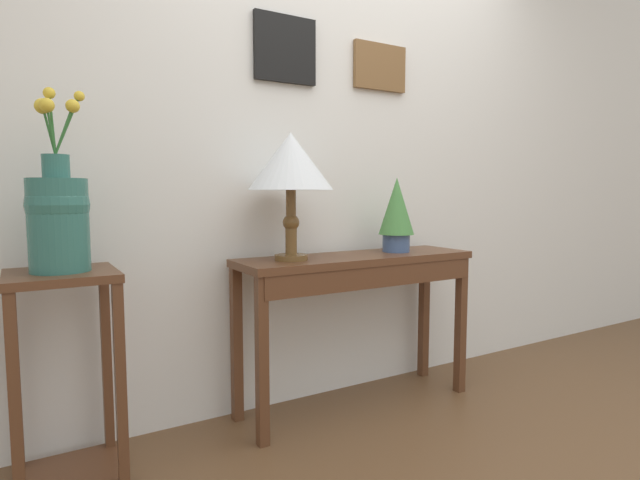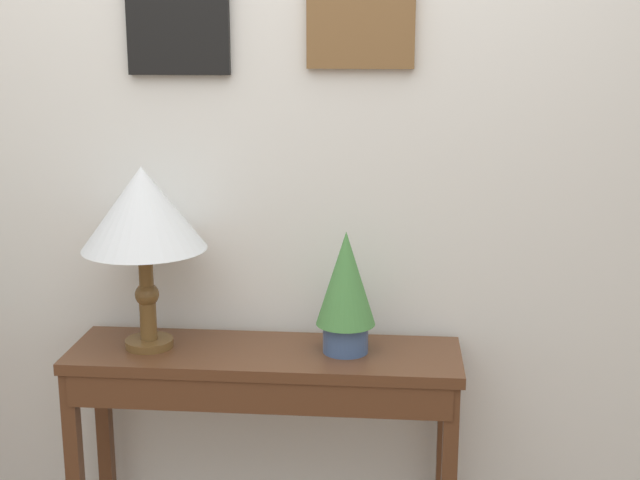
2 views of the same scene
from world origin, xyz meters
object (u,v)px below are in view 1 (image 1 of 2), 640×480
(console_table, at_px, (359,280))
(flower_vase_tall, at_px, (58,213))
(table_lamp, at_px, (291,165))
(potted_plant_on_console, at_px, (397,212))
(pedestal_stand_left, at_px, (66,379))

(console_table, bearing_deg, flower_vase_tall, -179.77)
(table_lamp, bearing_deg, potted_plant_on_console, 1.00)
(console_table, distance_m, pedestal_stand_left, 1.31)
(potted_plant_on_console, bearing_deg, table_lamp, -179.00)
(pedestal_stand_left, distance_m, flower_vase_tall, 0.60)
(pedestal_stand_left, bearing_deg, console_table, 0.24)
(console_table, distance_m, potted_plant_on_console, 0.41)
(potted_plant_on_console, bearing_deg, console_table, -172.64)
(table_lamp, height_order, potted_plant_on_console, table_lamp)
(table_lamp, height_order, flower_vase_tall, flower_vase_tall)
(console_table, bearing_deg, pedestal_stand_left, -179.76)
(console_table, height_order, table_lamp, table_lamp)
(flower_vase_tall, bearing_deg, table_lamp, 1.68)
(pedestal_stand_left, xyz_separation_m, flower_vase_tall, (0.00, 0.00, 0.60))
(console_table, height_order, pedestal_stand_left, pedestal_stand_left)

